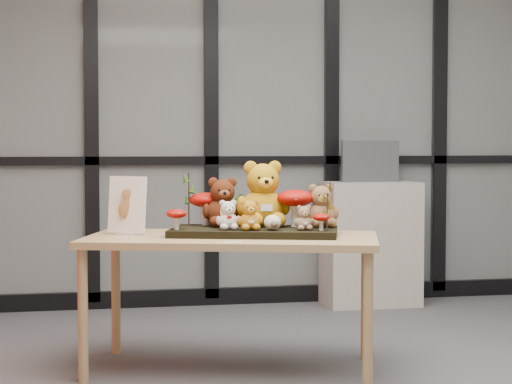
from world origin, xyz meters
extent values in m
plane|color=beige|center=(0.00, 2.50, 1.40)|extent=(5.00, 0.00, 5.00)
cube|color=#2D383F|center=(0.00, 2.47, 1.40)|extent=(4.90, 0.02, 2.70)
cube|color=black|center=(0.00, 2.47, 0.06)|extent=(4.90, 0.06, 0.12)
cube|color=black|center=(0.00, 2.47, 1.05)|extent=(4.90, 0.06, 0.06)
cube|color=black|center=(-1.30, 2.47, 1.40)|extent=(0.10, 0.06, 2.70)
cube|color=black|center=(-0.45, 2.47, 1.40)|extent=(0.10, 0.06, 2.70)
cube|color=black|center=(0.45, 2.47, 1.40)|extent=(0.10, 0.06, 2.70)
cube|color=black|center=(1.30, 2.47, 1.40)|extent=(0.10, 0.06, 2.70)
cube|color=tan|center=(-0.64, 0.52, 0.68)|extent=(1.64, 1.15, 0.04)
cylinder|color=tan|center=(-1.40, 0.42, 0.33)|extent=(0.05, 0.05, 0.66)
cylinder|color=tan|center=(-1.21, 1.03, 0.33)|extent=(0.05, 0.05, 0.66)
cylinder|color=tan|center=(-0.08, 0.01, 0.33)|extent=(0.05, 0.05, 0.66)
cylinder|color=tan|center=(0.11, 0.62, 0.33)|extent=(0.05, 0.05, 0.66)
cube|color=black|center=(-0.52, 0.54, 0.71)|extent=(0.94, 0.66, 0.04)
cube|color=silver|center=(-1.16, 0.70, 0.70)|extent=(0.12, 0.10, 0.01)
cube|color=white|center=(-1.16, 0.70, 0.85)|extent=(0.20, 0.15, 0.29)
ellipsoid|color=brown|center=(-1.16, 0.69, 0.83)|extent=(0.09, 0.01, 0.11)
ellipsoid|color=brown|center=(-1.16, 0.69, 0.91)|extent=(0.06, 0.01, 0.06)
cube|color=white|center=(-0.69, 0.22, 0.70)|extent=(0.08, 0.03, 0.00)
cube|color=#A99F96|center=(0.68, 2.23, 0.45)|extent=(0.67, 0.39, 0.89)
cube|color=#47494E|center=(0.68, 2.25, 1.04)|extent=(0.42, 0.04, 0.30)
cube|color=black|center=(0.68, 2.24, 1.04)|extent=(0.37, 0.00, 0.25)
camera|label=1|loc=(-1.47, -4.15, 1.17)|focal=65.00mm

